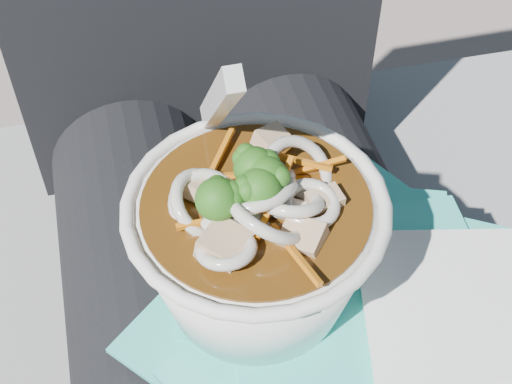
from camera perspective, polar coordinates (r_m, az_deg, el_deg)
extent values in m
cube|color=gray|center=(0.93, -1.82, -13.23)|extent=(1.01, 0.52, 0.45)
cylinder|color=black|center=(0.59, -6.99, -12.98)|extent=(0.16, 0.48, 0.16)
cylinder|color=black|center=(0.61, 8.18, -9.73)|extent=(0.16, 0.48, 0.16)
cube|color=#30CBBA|center=(0.55, 9.72, -4.77)|extent=(0.20, 0.22, 0.00)
cube|color=#30CBBA|center=(0.51, -1.47, -10.58)|extent=(0.18, 0.18, 0.00)
cube|color=#30CBBA|center=(0.53, 3.22, -6.84)|extent=(0.14, 0.17, 0.00)
cube|color=#30CBBA|center=(0.54, 5.31, -5.41)|extent=(0.24, 0.22, 0.00)
cube|color=#30CBBA|center=(0.50, 5.64, -11.36)|extent=(0.22, 0.23, 0.00)
cube|color=#30CBBA|center=(0.52, 9.11, -8.04)|extent=(0.26, 0.25, 0.00)
cube|color=#30CBBA|center=(0.51, 6.36, -8.91)|extent=(0.15, 0.16, 0.00)
cube|color=#30CBBA|center=(0.48, 9.00, -14.39)|extent=(0.27, 0.28, 0.00)
cube|color=#30CBBA|center=(0.51, 8.71, -9.04)|extent=(0.20, 0.19, 0.00)
cube|color=white|center=(0.50, 18.17, -12.13)|extent=(0.15, 0.15, 0.00)
cube|color=white|center=(0.51, 15.50, -8.43)|extent=(0.15, 0.15, 0.00)
torus|color=white|center=(0.44, 0.00, -1.06)|extent=(0.17, 0.17, 0.01)
cylinder|color=#442609|center=(0.44, 0.00, -1.32)|extent=(0.14, 0.14, 0.01)
torus|color=beige|center=(0.40, -2.42, -4.51)|extent=(0.05, 0.05, 0.02)
torus|color=beige|center=(0.43, 4.34, -0.96)|extent=(0.05, 0.05, 0.01)
torus|color=beige|center=(0.43, -0.02, -1.30)|extent=(0.05, 0.05, 0.03)
torus|color=beige|center=(0.43, -4.18, -0.89)|extent=(0.06, 0.05, 0.04)
torus|color=beige|center=(0.44, 3.35, 1.52)|extent=(0.06, 0.06, 0.04)
torus|color=beige|center=(0.44, 1.22, -0.48)|extent=(0.05, 0.06, 0.04)
torus|color=beige|center=(0.41, 0.73, -2.13)|extent=(0.05, 0.07, 0.05)
torus|color=beige|center=(0.44, -0.32, 0.60)|extent=(0.08, 0.07, 0.05)
torus|color=beige|center=(0.43, -0.21, -0.06)|extent=(0.06, 0.06, 0.04)
torus|color=beige|center=(0.43, 2.79, -0.77)|extent=(0.05, 0.05, 0.03)
torus|color=beige|center=(0.43, -4.09, -1.02)|extent=(0.05, 0.06, 0.05)
cylinder|color=beige|center=(0.43, -1.13, 0.34)|extent=(0.04, 0.01, 0.03)
cylinder|color=beige|center=(0.44, 1.87, 1.40)|extent=(0.03, 0.03, 0.02)
cylinder|color=beige|center=(0.42, -3.53, -1.62)|extent=(0.02, 0.03, 0.02)
cylinder|color=#6CA24E|center=(0.43, 0.78, 0.10)|extent=(0.01, 0.01, 0.02)
sphere|color=#195112|center=(0.42, 0.80, 1.20)|extent=(0.03, 0.03, 0.03)
sphere|color=#195112|center=(0.42, 1.07, 2.42)|extent=(0.01, 0.01, 0.01)
sphere|color=#195112|center=(0.42, -0.07, 0.63)|extent=(0.01, 0.01, 0.01)
sphere|color=#195112|center=(0.42, -0.13, 1.96)|extent=(0.01, 0.01, 0.01)
sphere|color=#195112|center=(0.42, 1.89, 1.22)|extent=(0.01, 0.01, 0.01)
cylinder|color=#6CA24E|center=(0.44, -0.08, 0.84)|extent=(0.01, 0.01, 0.02)
sphere|color=#195112|center=(0.43, -0.08, 1.94)|extent=(0.03, 0.03, 0.03)
sphere|color=#195112|center=(0.43, 0.98, 2.59)|extent=(0.01, 0.01, 0.01)
sphere|color=#195112|center=(0.43, -1.06, 2.69)|extent=(0.01, 0.01, 0.01)
sphere|color=#195112|center=(0.43, -0.80, 3.07)|extent=(0.01, 0.01, 0.01)
sphere|color=#195112|center=(0.42, 0.41, 1.53)|extent=(0.01, 0.01, 0.01)
cylinder|color=#6CA24E|center=(0.42, -3.04, -1.68)|extent=(0.01, 0.01, 0.02)
sphere|color=#195112|center=(0.41, -3.11, -0.60)|extent=(0.03, 0.03, 0.03)
sphere|color=#195112|center=(0.41, -3.13, 0.49)|extent=(0.01, 0.01, 0.01)
sphere|color=#195112|center=(0.41, -1.94, 0.01)|extent=(0.01, 0.01, 0.01)
sphere|color=#195112|center=(0.41, -1.90, -0.55)|extent=(0.01, 0.01, 0.01)
sphere|color=#195112|center=(0.41, -2.03, 0.04)|extent=(0.01, 0.01, 0.01)
cylinder|color=#6CA24E|center=(0.42, 0.30, -0.88)|extent=(0.01, 0.01, 0.02)
sphere|color=#195112|center=(0.41, 0.31, 0.22)|extent=(0.03, 0.03, 0.03)
sphere|color=#195112|center=(0.41, -0.71, 0.11)|extent=(0.01, 0.01, 0.01)
sphere|color=#195112|center=(0.42, -0.31, 1.20)|extent=(0.01, 0.01, 0.01)
sphere|color=#195112|center=(0.42, -0.65, 0.78)|extent=(0.01, 0.01, 0.01)
sphere|color=#195112|center=(0.41, -0.89, 0.47)|extent=(0.01, 0.01, 0.01)
cube|color=orange|center=(0.45, -3.13, 2.53)|extent=(0.03, 0.05, 0.01)
cube|color=orange|center=(0.44, -1.48, 1.34)|extent=(0.04, 0.02, 0.01)
cube|color=orange|center=(0.40, 3.17, -4.97)|extent=(0.02, 0.05, 0.01)
cube|color=orange|center=(0.44, 2.03, 0.98)|extent=(0.04, 0.01, 0.02)
cube|color=orange|center=(0.45, 4.26, 1.87)|extent=(0.05, 0.01, 0.01)
cube|color=orange|center=(0.45, 2.54, 2.73)|extent=(0.05, 0.03, 0.01)
cube|color=orange|center=(0.42, -2.75, -2.14)|extent=(0.05, 0.01, 0.01)
cube|color=orange|center=(0.42, 1.52, -0.37)|extent=(0.04, 0.05, 0.02)
cube|color=tan|center=(0.43, 5.48, -0.77)|extent=(0.02, 0.02, 0.01)
cube|color=tan|center=(0.47, 1.33, 4.09)|extent=(0.03, 0.03, 0.02)
cube|color=tan|center=(0.44, -4.55, 0.35)|extent=(0.02, 0.02, 0.02)
cube|color=tan|center=(0.41, -2.59, -4.21)|extent=(0.04, 0.04, 0.02)
cube|color=tan|center=(0.42, 3.76, -3.70)|extent=(0.03, 0.03, 0.02)
ellipsoid|color=silver|center=(0.42, -1.37, -1.84)|extent=(0.03, 0.04, 0.01)
cube|color=silver|center=(0.42, -2.92, 7.30)|extent=(0.01, 0.10, 0.11)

